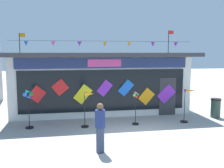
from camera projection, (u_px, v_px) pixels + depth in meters
name	position (u px, v px, depth m)	size (l,w,h in m)	color
ground_plane	(138.00, 137.00, 10.12)	(80.00, 80.00, 0.00)	#ADAAA5
kite_shop_building	(98.00, 80.00, 15.48)	(9.86, 6.20, 4.72)	silver
wind_spinner_far_left	(28.00, 103.00, 11.14)	(0.42, 0.35, 1.74)	black
wind_spinner_left	(88.00, 102.00, 11.36)	(0.57, 0.34, 1.63)	black
wind_spinner_center_left	(136.00, 105.00, 11.77)	(0.33, 0.32, 1.57)	black
wind_spinner_center_right	(188.00, 102.00, 12.21)	(0.74, 0.36, 1.61)	black
person_near_camera	(100.00, 128.00, 8.48)	(0.34, 0.34, 1.68)	#333D56
trash_bin	(216.00, 108.00, 13.16)	(0.52, 0.52, 0.99)	#2D4238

